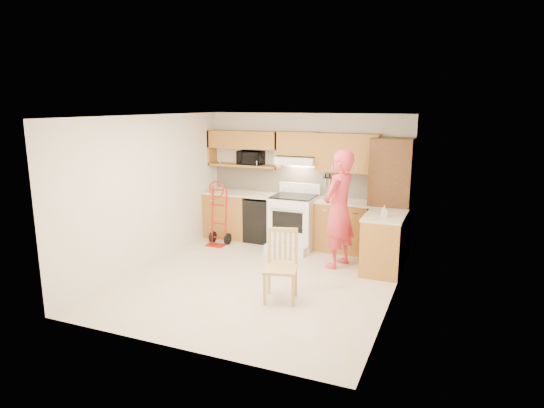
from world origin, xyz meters
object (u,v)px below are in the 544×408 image
Objects in this scene: microwave at (251,158)px; person at (339,209)px; dining_chair at (281,266)px; range at (293,218)px; hand_truck at (217,216)px.

person reaches higher than microwave.
person is 1.77m from dining_chair.
person is 1.98× the size of dining_chair.
range reaches higher than dining_chair.
dining_chair is (0.65, -2.28, -0.10)m from range.
range is at bearing 92.02° from dining_chair.
person is at bearing -5.33° from hand_truck.
dining_chair is at bearing -54.13° from microwave.
hand_truck is (-0.37, -0.74, -1.06)m from microwave.
person is (1.03, -0.62, 0.38)m from range.
microwave reaches higher than hand_truck.
microwave is at bearing 158.83° from range.
microwave reaches higher than range.
range is at bearing 14.57° from hand_truck.
hand_truck is (-1.41, -0.33, -0.03)m from range.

